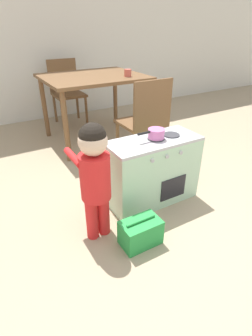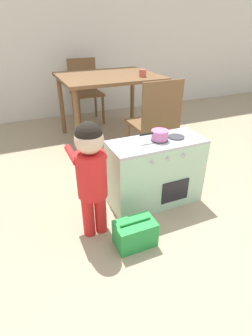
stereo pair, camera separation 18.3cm
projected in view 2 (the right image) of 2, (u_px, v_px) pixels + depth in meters
ground_plane at (182, 274)px, 1.54m from camera, size 16.00×16.00×0.00m
wall_back at (53, 22)px, 3.55m from camera, size 10.00×0.06×2.60m
play_kitchen at (155, 172)px, 2.05m from camera, size 0.72×0.33×0.54m
toy_pot at (159, 134)px, 1.90m from camera, size 0.22×0.12×0.07m
child_figure at (91, 168)px, 1.61m from camera, size 0.22×0.33×0.81m
toy_basket at (135, 233)px, 1.71m from camera, size 0.26×0.16×0.20m
dining_table at (108, 83)px, 3.04m from camera, size 1.11×0.93×0.77m
dining_chair_near at (155, 121)px, 2.53m from camera, size 0.41×0.41×0.86m
dining_chair_far at (85, 89)px, 3.75m from camera, size 0.41×0.41×0.86m
cup_on_table at (143, 73)px, 2.87m from camera, size 0.08×0.08×0.08m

